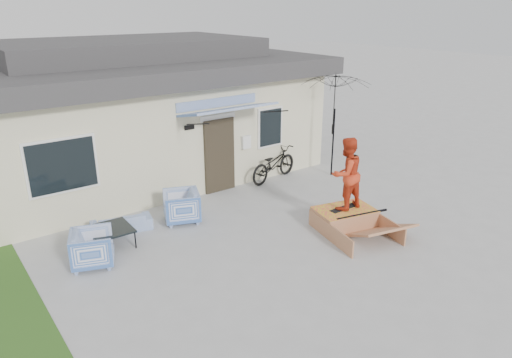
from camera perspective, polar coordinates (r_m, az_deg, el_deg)
ground at (r=9.90m, az=4.91°, el=-10.37°), size 90.00×90.00×0.00m
house at (r=15.72m, az=-14.66°, el=8.29°), size 10.80×8.49×4.10m
loveseat at (r=11.61m, az=-15.92°, el=-4.77°), size 1.44×0.70×0.54m
armchair_left at (r=10.27m, az=-19.11°, el=-7.68°), size 0.99×1.02×0.83m
armchair_right at (r=11.73m, az=-8.97°, el=-3.09°), size 1.04×1.07×0.86m
coffee_table at (r=10.97m, az=-17.06°, el=-6.73°), size 0.91×0.91×0.44m
bicycle at (r=14.28m, az=2.13°, el=2.28°), size 2.05×1.10×1.25m
patio_umbrella at (r=14.58m, az=9.40°, el=7.00°), size 2.43×2.31×2.20m
skate_ramp at (r=11.57m, az=10.57°, el=-4.64°), size 1.75×2.10×0.46m
skateboard at (r=11.50m, az=10.53°, el=-3.41°), size 0.78×0.20×0.05m
skater at (r=11.17m, az=10.82°, el=0.78°), size 0.87×0.68×1.73m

